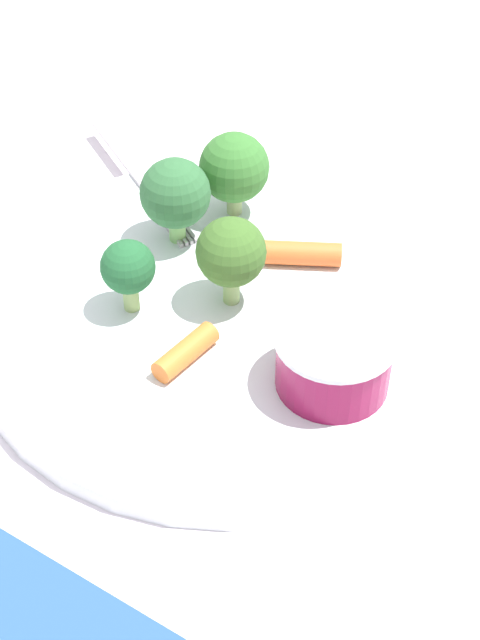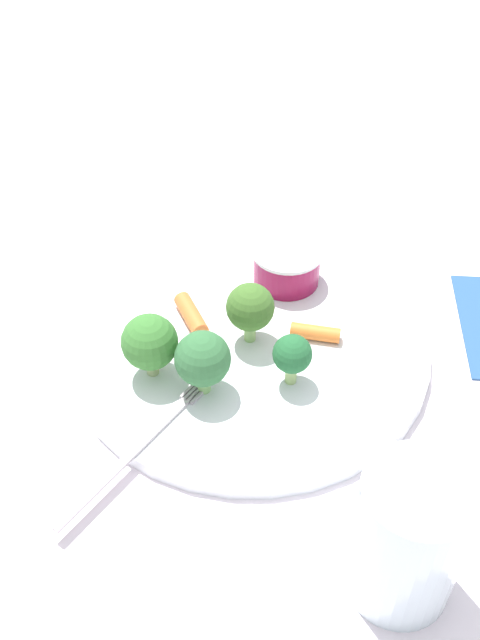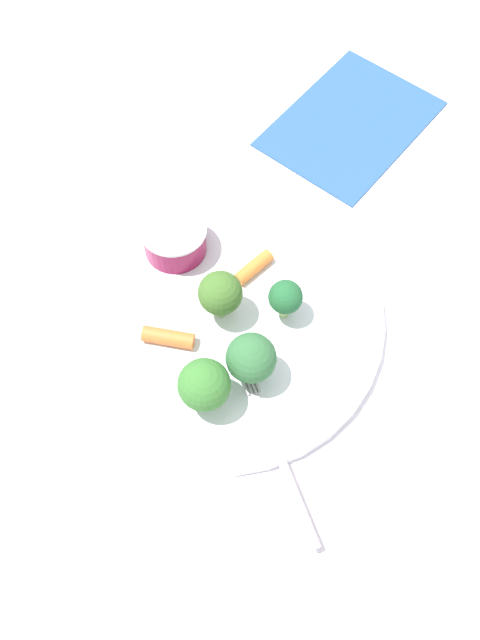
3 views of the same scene
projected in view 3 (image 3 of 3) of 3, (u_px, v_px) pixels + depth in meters
ground_plane at (221, 319)px, 0.67m from camera, size 2.40×2.40×0.00m
plate at (221, 316)px, 0.66m from camera, size 0.30×0.30×0.01m
sauce_cup at (175, 238)px, 0.68m from camera, size 0.06×0.06×0.03m
broccoli_floret_0 at (221, 296)px, 0.63m from camera, size 0.04×0.04×0.06m
broccoli_floret_1 at (285, 298)px, 0.63m from camera, size 0.03×0.03×0.05m
broccoli_floret_2 at (204, 385)px, 0.59m from camera, size 0.04×0.04×0.06m
broccoli_floret_3 at (251, 358)px, 0.60m from camera, size 0.04×0.04×0.06m
carrot_stick_0 at (168, 337)px, 0.64m from camera, size 0.04×0.04×0.01m
carrot_stick_1 at (254, 267)px, 0.67m from camera, size 0.04×0.02×0.01m
fork at (276, 448)px, 0.59m from camera, size 0.06×0.16×0.00m
napkin at (351, 123)px, 0.78m from camera, size 0.21×0.17×0.00m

